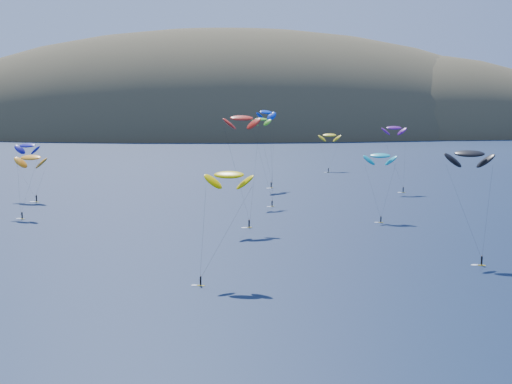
{
  "coord_description": "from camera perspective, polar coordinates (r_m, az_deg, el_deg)",
  "views": [
    {
      "loc": [
        1.21,
        -84.64,
        30.65
      ],
      "look_at": [
        11.67,
        80.0,
        9.0
      ],
      "focal_mm": 50.0,
      "sensor_mm": 36.0,
      "label": 1
    }
  ],
  "objects": [
    {
      "name": "ground",
      "position": [
        90.03,
        -4.29,
        -12.45
      ],
      "size": [
        2800.0,
        2800.0,
        0.0
      ],
      "primitive_type": "plane",
      "color": "black",
      "rests_on": "ground"
    },
    {
      "name": "island",
      "position": [
        649.45,
        -0.26,
        3.82
      ],
      "size": [
        730.0,
        300.0,
        210.0
      ],
      "color": "#3D3526",
      "rests_on": "ground"
    },
    {
      "name": "kitesurfer_1",
      "position": [
        226.25,
        -17.58,
        2.64
      ],
      "size": [
        11.73,
        9.53,
        15.96
      ],
      "rotation": [
        0.0,
        0.0,
        -0.39
      ],
      "color": "gold",
      "rests_on": "ground"
    },
    {
      "name": "kitesurfer_2",
      "position": [
        122.26,
        -2.19,
        1.37
      ],
      "size": [
        10.0,
        9.93,
        19.96
      ],
      "rotation": [
        0.0,
        0.0,
        -0.25
      ],
      "color": "gold",
      "rests_on": "ground"
    },
    {
      "name": "kitesurfer_3",
      "position": [
        211.15,
        0.42,
        5.81
      ],
      "size": [
        7.15,
        13.02,
        26.44
      ],
      "rotation": [
        0.0,
        0.0,
        0.53
      ],
      "color": "gold",
      "rests_on": "ground"
    },
    {
      "name": "kitesurfer_4",
      "position": [
        249.14,
        0.81,
        6.39
      ],
      "size": [
        9.69,
        10.82,
        28.7
      ],
      "rotation": [
        0.0,
        0.0,
        0.87
      ],
      "color": "gold",
      "rests_on": "ground"
    },
    {
      "name": "kitesurfer_5",
      "position": [
        186.1,
        9.89,
        2.88
      ],
      "size": [
        8.78,
        11.09,
        18.38
      ],
      "rotation": [
        0.0,
        0.0,
        -0.26
      ],
      "color": "gold",
      "rests_on": "ground"
    },
    {
      "name": "kitesurfer_6",
      "position": [
        242.78,
        10.98,
        5.05
      ],
      "size": [
        8.09,
        8.34,
        23.23
      ],
      "rotation": [
        0.0,
        0.0,
        0.03
      ],
      "color": "gold",
      "rests_on": "ground"
    },
    {
      "name": "kitesurfer_7",
      "position": [
        143.91,
        16.71,
        2.94
      ],
      "size": [
        9.68,
        12.45,
        22.57
      ],
      "rotation": [
        0.0,
        0.0,
        -0.33
      ],
      "color": "gold",
      "rests_on": "ground"
    },
    {
      "name": "kitesurfer_9",
      "position": [
        173.01,
        -1.16,
        5.92
      ],
      "size": [
        9.89,
        8.88,
        28.52
      ],
      "rotation": [
        0.0,
        0.0,
        0.31
      ],
      "color": "gold",
      "rests_on": "ground"
    },
    {
      "name": "kitesurfer_10",
      "position": [
        199.08,
        -17.82,
        3.56
      ],
      "size": [
        8.59,
        13.08,
        20.52
      ],
      "rotation": [
        0.0,
        0.0,
        -0.5
      ],
      "color": "gold",
      "rests_on": "ground"
    },
    {
      "name": "kitesurfer_11",
      "position": [
        309.21,
        5.91,
        4.54
      ],
      "size": [
        9.67,
        13.43,
        17.62
      ],
      "rotation": [
        0.0,
        0.0,
        -0.14
      ],
      "color": "gold",
      "rests_on": "ground"
    }
  ]
}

